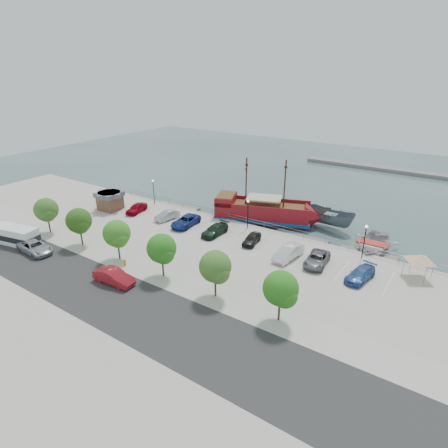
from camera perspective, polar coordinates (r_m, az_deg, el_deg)
The scene contains 35 objects.
ground at distance 48.89m, azimuth -0.33°, elevation -4.25°, with size 160.00×160.00×0.00m, color #314A49.
land_slab at distance 36.08m, azimuth -20.19°, elevation -16.19°, with size 100.00×58.00×1.20m, color #B6AE9F.
street at distance 38.09m, azimuth -14.26°, elevation -11.94°, with size 100.00×8.00×0.04m, color #2C2C2C.
sidewalk at distance 41.55m, azimuth -8.17°, elevation -8.21°, with size 100.00×4.00×0.05m, color #B8B4A1.
seawall_railing at distance 54.28m, azimuth 4.29°, elevation 0.32°, with size 50.00×0.06×1.00m.
far_shore at distance 94.70m, azimuth 24.28°, elevation 7.52°, with size 40.00×3.00×0.80m, color gray.
pirate_ship at distance 57.26m, azimuth 7.07°, elevation 1.68°, with size 16.87×9.79×10.48m.
patrol_boat at distance 57.59m, azimuth 15.94°, elevation 0.74°, with size 2.81×7.46×2.89m, color #535B65.
speedboat at distance 52.45m, azimuth 21.74°, elevation -3.03°, with size 5.70×7.98×1.65m, color silver.
dock_west at distance 64.09m, azimuth -7.06°, elevation 2.56°, with size 7.67×2.19×0.44m, color gray.
dock_mid at distance 53.23m, azimuth 11.59°, elevation -2.12°, with size 7.61×2.17×0.43m, color slate.
dock_east at distance 51.01m, azimuth 20.97°, elevation -4.44°, with size 6.97×1.99×0.40m, color slate.
shed at distance 62.72m, azimuth -16.99°, elevation 3.50°, with size 3.62×3.62×2.87m.
canopy_tent at distance 45.40m, azimuth 27.82°, elevation -4.17°, with size 4.45×4.45×3.09m.
street_van at distance 51.77m, azimuth -26.86°, elevation -3.18°, with size 2.41×5.23×1.45m, color #9CA1A5.
street_sedan at distance 41.63m, azimuth -16.44°, elevation -7.69°, with size 1.67×4.79×1.58m, color #A81B26.
shuttle_bus at distance 55.48m, azimuth -29.25°, elevation -1.54°, with size 6.83×3.57×2.29m.
fire_hydrant at distance 44.83m, azimuth -14.88°, elevation -5.69°, with size 0.28×0.28×0.82m.
lamp_post_left at distance 62.79m, azimuth -10.72°, elevation 5.49°, with size 0.36×0.36×4.28m.
lamp_post_mid at distance 52.34m, azimuth 3.65°, elevation 2.31°, with size 0.36×0.36×4.28m.
lamp_post_right at distance 47.06m, azimuth 20.71°, elevation -1.66°, with size 0.36×0.36×4.28m.
tree_a at distance 56.01m, azimuth -25.44°, elevation 1.84°, with size 3.30×3.20×5.00m.
tree_b at distance 50.39m, azimuth -21.21°, elevation 0.32°, with size 3.30×3.20×5.00m.
tree_c at distance 45.15m, azimuth -15.96°, elevation -1.56°, with size 3.30×3.20×5.00m.
tree_d at distance 40.44m, azimuth -9.40°, elevation -3.90°, with size 3.30×3.20×5.00m.
tree_e at distance 36.48m, azimuth -1.22°, elevation -6.71°, with size 3.30×3.20×5.00m.
tree_f at distance 33.53m, azimuth 8.79°, elevation -9.93°, with size 3.30×3.20×5.00m.
parked_car_a at distance 60.48m, azimuth -13.18°, elevation 2.37°, with size 1.70×4.22×1.44m, color maroon.
parked_car_b at distance 56.77m, azimuth -8.67°, elevation 1.30°, with size 1.41×4.05×1.33m, color #B2B2B3.
parked_car_c at distance 54.15m, azimuth -5.88°, elevation 0.43°, with size 2.40×5.20×1.44m, color navy.
parked_car_d at distance 51.07m, azimuth -1.40°, elevation -0.93°, with size 1.92×4.72×1.37m, color #172F1F.
parked_car_e at distance 48.70m, azimuth 4.25°, elevation -2.26°, with size 1.56×3.88×1.32m, color black.
parked_car_f at distance 45.49m, azimuth 9.77°, elevation -4.27°, with size 1.69×4.86×1.60m, color white.
parked_car_g at distance 44.84m, azimuth 13.95°, elevation -5.24°, with size 2.25×4.88×1.36m, color slate.
parked_car_h at distance 43.19m, azimuth 20.05°, elevation -7.21°, with size 1.86×4.59×1.33m, color #32589B.
Camera 1 is at (24.41, -35.99, 21.34)m, focal length 30.00 mm.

